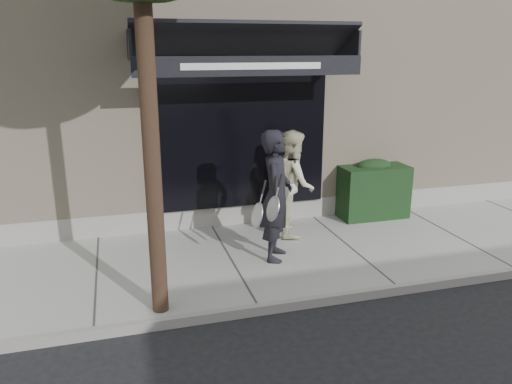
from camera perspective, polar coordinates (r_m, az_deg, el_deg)
name	(u,v)px	position (r m, az deg, el deg)	size (l,w,h in m)	color
ground	(347,252)	(8.53, 10.39, -6.72)	(80.00, 80.00, 0.00)	black
sidewalk	(347,248)	(8.50, 10.41, -6.35)	(20.00, 3.00, 0.12)	gray
curb	(397,289)	(7.27, 15.84, -10.65)	(20.00, 0.10, 0.14)	gray
building_facade	(263,71)	(12.50, 0.76, 13.67)	(14.30, 8.04, 5.64)	beige
hedge	(372,189)	(9.85, 13.16, 0.30)	(1.30, 0.70, 1.14)	black
pedestrian_front	(276,196)	(7.53, 2.33, -0.45)	(0.88, 0.97, 2.01)	black
pedestrian_back	(293,183)	(8.62, 4.22, 1.04)	(0.84, 1.00, 1.83)	beige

